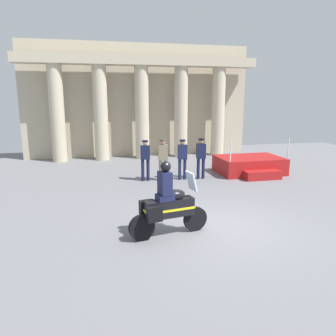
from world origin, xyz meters
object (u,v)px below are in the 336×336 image
at_px(officer_in_row_3, 201,155).
at_px(officer_in_row_0, 145,157).
at_px(motorcycle_with_rider, 167,205).
at_px(officer_in_row_2, 182,156).
at_px(officer_in_row_1, 163,156).
at_px(reviewing_stand, 250,165).

bearing_deg(officer_in_row_3, officer_in_row_0, 2.43).
bearing_deg(motorcycle_with_rider, officer_in_row_2, 60.15).
height_order(officer_in_row_0, officer_in_row_3, officer_in_row_3).
bearing_deg(officer_in_row_3, officer_in_row_1, 4.86).
bearing_deg(motorcycle_with_rider, officer_in_row_3, 52.81).
bearing_deg(officer_in_row_3, officer_in_row_2, 3.54).
distance_m(officer_in_row_0, officer_in_row_2, 1.55).
distance_m(officer_in_row_0, motorcycle_with_rider, 5.56).
xyz_separation_m(officer_in_row_1, officer_in_row_3, (1.62, -0.05, -0.01)).
height_order(officer_in_row_1, motorcycle_with_rider, motorcycle_with_rider).
relative_size(officer_in_row_2, motorcycle_with_rider, 0.81).
xyz_separation_m(officer_in_row_2, officer_in_row_3, (0.80, -0.04, 0.01)).
xyz_separation_m(officer_in_row_3, motorcycle_with_rider, (-2.68, -5.38, -0.21)).
bearing_deg(officer_in_row_2, reviewing_stand, -166.40).
bearing_deg(officer_in_row_0, reviewing_stand, -170.12).
bearing_deg(officer_in_row_0, motorcycle_with_rider, 92.99).
relative_size(officer_in_row_3, motorcycle_with_rider, 0.82).
height_order(reviewing_stand, officer_in_row_3, officer_in_row_3).
bearing_deg(motorcycle_with_rider, reviewing_stand, 37.69).
relative_size(officer_in_row_0, officer_in_row_2, 1.00).
bearing_deg(officer_in_row_3, reviewing_stand, -163.24).
xyz_separation_m(reviewing_stand, officer_in_row_3, (-2.50, -0.45, 0.65)).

